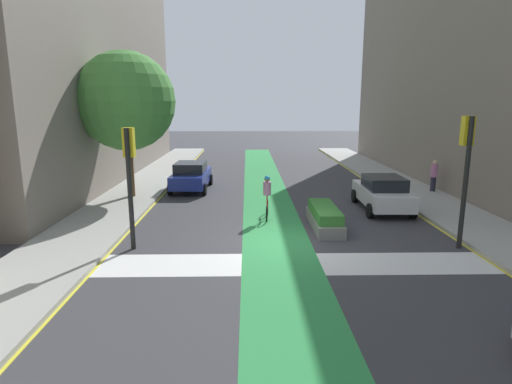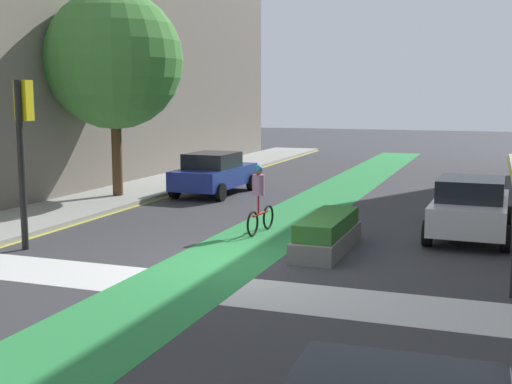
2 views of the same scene
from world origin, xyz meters
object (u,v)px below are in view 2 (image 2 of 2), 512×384
cyclist_in_lane (259,198)px  street_tree_near (114,60)px  car_blue_left_far (214,173)px  traffic_signal_near_left (23,131)px  car_white_right_far (470,207)px  median_planter (327,234)px

cyclist_in_lane → street_tree_near: (-6.71, 3.87, 3.90)m
car_blue_left_far → street_tree_near: (-2.74, -2.28, 4.07)m
car_blue_left_far → cyclist_in_lane: cyclist_in_lane is taller
car_blue_left_far → traffic_signal_near_left: bearing=-94.0°
car_blue_left_far → street_tree_near: street_tree_near is taller
car_white_right_far → median_planter: car_white_right_far is taller
car_blue_left_far → median_planter: 9.71m
car_white_right_far → traffic_signal_near_left: bearing=-153.7°
traffic_signal_near_left → street_tree_near: street_tree_near is taller
car_white_right_far → median_planter: size_ratio=1.29×
traffic_signal_near_left → car_white_right_far: traffic_signal_near_left is taller
car_white_right_far → cyclist_in_lane: size_ratio=2.29×
cyclist_in_lane → street_tree_near: 8.67m
traffic_signal_near_left → median_planter: bearing=17.9°
car_blue_left_far → median_planter: (6.16, -7.50, -0.40)m
car_white_right_far → car_blue_left_far: size_ratio=1.00×
median_planter → street_tree_near: bearing=149.6°
car_blue_left_far → cyclist_in_lane: 7.32m
car_white_right_far → car_blue_left_far: (-9.29, 4.77, 0.00)m
car_white_right_far → cyclist_in_lane: 5.49m
car_white_right_far → car_blue_left_far: same height
traffic_signal_near_left → car_white_right_far: bearing=26.3°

